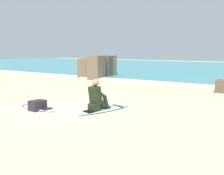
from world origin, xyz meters
name	(u,v)px	position (x,y,z in m)	size (l,w,h in m)	color
ground_plane	(65,110)	(0.00, 0.00, 0.00)	(80.00, 80.00, 0.00)	beige
sea	(224,69)	(0.00, 21.50, 0.05)	(80.00, 28.00, 0.10)	teal
breaking_foam	(165,84)	(0.00, 7.80, 0.06)	(80.00, 0.90, 0.11)	white
surfboard_main	(105,109)	(1.09, 0.65, 0.04)	(0.92, 2.11, 0.08)	#9ED1E5
surfer_seated	(97,98)	(1.02, 0.36, 0.44)	(0.43, 0.74, 0.95)	black
surfboard_spare_near	(37,107)	(-0.90, -0.35, 0.04)	(1.82, 0.71, 0.08)	silver
rock_outcrop_distant	(100,67)	(-5.41, 9.02, 0.71)	(2.28, 3.61, 1.51)	brown
shoreline_rock	(224,86)	(3.29, 6.78, 0.27)	(0.97, 0.68, 0.53)	brown
beach_bag	(38,105)	(-0.66, -0.53, 0.16)	(0.36, 0.48, 0.32)	#232328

